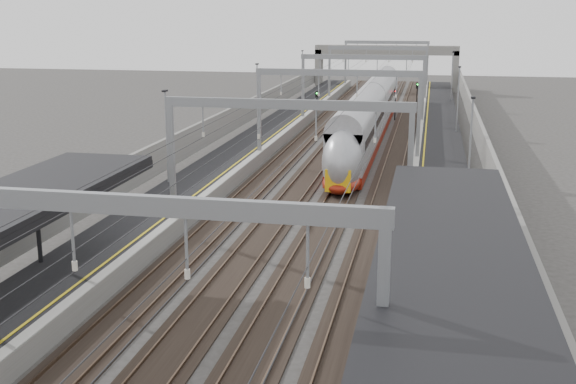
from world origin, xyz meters
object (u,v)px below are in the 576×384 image
at_px(overbridge, 386,56).
at_px(train, 369,119).
at_px(bench, 465,322).
at_px(signal_green, 317,101).

height_order(overbridge, train, overbridge).
xyz_separation_m(overbridge, bench, (8.68, -90.08, -3.81)).
distance_m(overbridge, train, 46.30).
distance_m(bench, signal_green, 56.43).
distance_m(train, signal_green, 12.69).
relative_size(train, signal_green, 14.00).
distance_m(overbridge, bench, 90.58).
distance_m(train, bench, 44.51).
relative_size(train, bench, 29.56).
height_order(bench, signal_green, signal_green).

